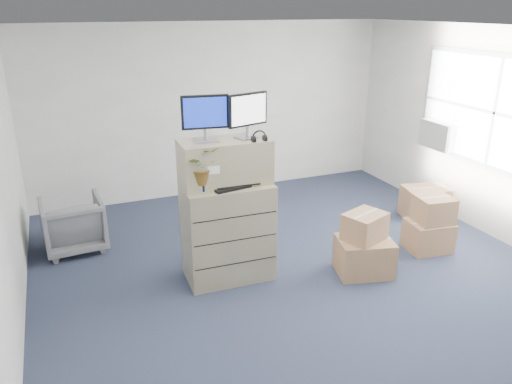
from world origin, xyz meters
TOP-DOWN VIEW (x-y plane):
  - ground at (0.00, 0.00)m, footprint 7.00×7.00m
  - wall_back at (0.00, 3.51)m, footprint 6.00×0.02m
  - window at (2.96, 0.50)m, footprint 0.07×2.72m
  - ac_unit at (2.87, 1.40)m, footprint 0.24×0.60m
  - filing_cabinet_lower at (-0.76, 0.65)m, footprint 1.01×0.64m
  - filing_cabinet_upper at (-0.76, 0.71)m, footprint 1.01×0.53m
  - monitor_left at (-0.96, 0.71)m, footprint 0.51×0.23m
  - monitor_right at (-0.49, 0.68)m, footprint 0.49×0.26m
  - headphones at (-0.43, 0.51)m, footprint 0.16×0.02m
  - keyboard at (-0.70, 0.54)m, footprint 0.59×0.33m
  - mouse at (-0.40, 0.53)m, footprint 0.11×0.09m
  - water_bottle at (-0.67, 0.72)m, footprint 0.09×0.09m
  - phone_dock at (-0.80, 0.66)m, footprint 0.06×0.05m
  - external_drive at (-0.41, 0.73)m, footprint 0.26×0.22m
  - tissue_box at (-0.37, 0.75)m, footprint 0.26×0.17m
  - potted_plant at (-1.08, 0.55)m, footprint 0.45×0.48m
  - office_chair at (-2.40, 2.07)m, footprint 0.79×0.75m
  - cardboard_boxes at (1.62, 0.46)m, footprint 2.55×1.70m

SIDE VIEW (x-z plane):
  - ground at x=0.00m, z-range 0.00..0.00m
  - cardboard_boxes at x=1.62m, z-range -0.07..0.69m
  - office_chair at x=-2.40m, z-range 0.00..0.77m
  - filing_cabinet_lower at x=-0.76m, z-range 0.00..1.16m
  - keyboard at x=-0.70m, z-range 1.16..1.19m
  - mouse at x=-0.40m, z-range 1.16..1.19m
  - external_drive at x=-0.41m, z-range 1.16..1.22m
  - ac_unit at x=2.87m, z-range 1.00..1.40m
  - phone_dock at x=-0.80m, z-range 1.13..1.27m
  - tissue_box at x=-0.37m, z-range 1.22..1.31m
  - water_bottle at x=-0.67m, z-range 1.16..1.46m
  - potted_plant at x=-1.08m, z-range 1.18..1.58m
  - wall_back at x=0.00m, z-range 0.00..2.80m
  - filing_cabinet_upper at x=-0.76m, z-range 1.16..1.65m
  - headphones at x=-0.43m, z-range 1.62..1.77m
  - window at x=2.96m, z-range 0.94..2.46m
  - monitor_right at x=-0.49m, z-range 1.68..2.18m
  - monitor_left at x=-0.96m, z-range 1.68..2.18m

